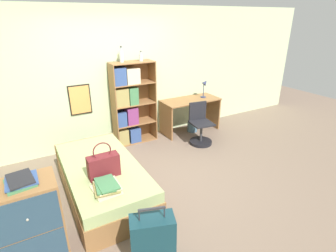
# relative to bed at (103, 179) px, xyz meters

# --- Properties ---
(ground_plane) EXTENTS (14.00, 14.00, 0.00)m
(ground_plane) POSITION_rel_bed_xyz_m (0.71, -0.02, -0.23)
(ground_plane) COLOR #756051
(wall_back) EXTENTS (10.00, 0.09, 2.60)m
(wall_back) POSITION_rel_bed_xyz_m (0.71, 1.61, 1.06)
(wall_back) COLOR beige
(wall_back) RESTS_ON ground_plane
(bed) EXTENTS (0.98, 1.97, 0.47)m
(bed) POSITION_rel_bed_xyz_m (0.00, 0.00, 0.00)
(bed) COLOR olive
(bed) RESTS_ON ground_plane
(handbag) EXTENTS (0.40, 0.16, 0.48)m
(handbag) POSITION_rel_bed_xyz_m (-0.04, -0.31, 0.40)
(handbag) COLOR maroon
(handbag) RESTS_ON bed
(book_stack_on_bed) EXTENTS (0.33, 0.38, 0.10)m
(book_stack_on_bed) POSITION_rel_bed_xyz_m (-0.11, -0.61, 0.29)
(book_stack_on_bed) COLOR beige
(book_stack_on_bed) RESTS_ON bed
(suitcase) EXTENTS (0.50, 0.36, 0.68)m
(suitcase) POSITION_rel_bed_xyz_m (0.12, -1.39, 0.04)
(suitcase) COLOR #143842
(suitcase) RESTS_ON ground_plane
(dresser) EXTENTS (0.61, 0.46, 0.92)m
(dresser) POSITION_rel_bed_xyz_m (-0.94, -0.75, 0.23)
(dresser) COLOR olive
(dresser) RESTS_ON ground_plane
(magazine_pile_on_dresser) EXTENTS (0.30, 0.36, 0.05)m
(magazine_pile_on_dresser) POSITION_rel_bed_xyz_m (-0.94, -0.72, 0.71)
(magazine_pile_on_dresser) COLOR #427A4C
(magazine_pile_on_dresser) RESTS_ON dresser
(bookcase) EXTENTS (0.84, 0.34, 1.62)m
(bookcase) POSITION_rel_bed_xyz_m (0.97, 1.39, 0.57)
(bookcase) COLOR olive
(bookcase) RESTS_ON ground_plane
(bottle_green) EXTENTS (0.07, 0.07, 0.28)m
(bottle_green) POSITION_rel_bed_xyz_m (0.92, 1.43, 1.49)
(bottle_green) COLOR #B7BCC1
(bottle_green) RESTS_ON bookcase
(bottle_brown) EXTENTS (0.07, 0.07, 0.18)m
(bottle_brown) POSITION_rel_bed_xyz_m (1.28, 1.38, 1.45)
(bottle_brown) COLOR #B7BCC1
(bottle_brown) RESTS_ON bookcase
(desk) EXTENTS (1.27, 0.58, 0.73)m
(desk) POSITION_rel_bed_xyz_m (2.36, 1.27, 0.28)
(desk) COLOR olive
(desk) RESTS_ON ground_plane
(desk_lamp) EXTENTS (0.17, 0.12, 0.40)m
(desk_lamp) POSITION_rel_bed_xyz_m (2.73, 1.27, 0.76)
(desk_lamp) COLOR navy
(desk_lamp) RESTS_ON desk
(desk_chair) EXTENTS (0.46, 0.46, 0.83)m
(desk_chair) POSITION_rel_bed_xyz_m (2.20, 0.66, 0.03)
(desk_chair) COLOR black
(desk_chair) RESTS_ON ground_plane
(waste_bin) EXTENTS (0.22, 0.22, 0.22)m
(waste_bin) POSITION_rel_bed_xyz_m (2.39, 1.21, -0.12)
(waste_bin) COLOR slate
(waste_bin) RESTS_ON ground_plane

